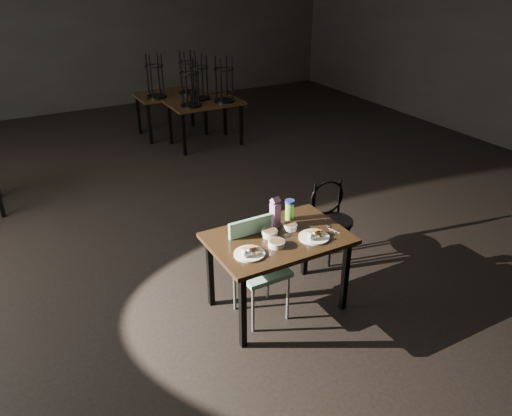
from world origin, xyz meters
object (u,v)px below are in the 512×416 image
main_table (278,244)px  juice_carton (275,213)px  bentwood_chair (331,215)px  school_chair (257,260)px  water_bottle (290,210)px

main_table → juice_carton: juice_carton is taller
juice_carton → bentwood_chair: size_ratio=0.34×
school_chair → bentwood_chair: bearing=20.8°
main_table → water_bottle: water_bottle is taller
water_bottle → school_chair: 0.57m
bentwood_chair → school_chair: size_ratio=0.94×
main_table → school_chair: (-0.19, 0.04, -0.13)m
bentwood_chair → school_chair: (-1.13, -0.44, 0.04)m
water_bottle → bentwood_chair: bearing=20.7°
school_chair → juice_carton: bearing=26.2°
juice_carton → school_chair: juice_carton is taller
juice_carton → water_bottle: bearing=15.5°
bentwood_chair → school_chair: bearing=-151.8°
water_bottle → bentwood_chair: size_ratio=0.23×
main_table → juice_carton: size_ratio=4.12×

